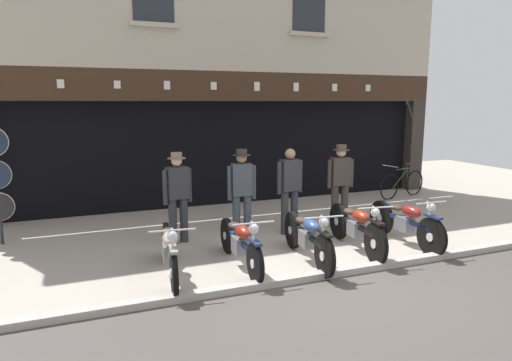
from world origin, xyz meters
The scene contains 13 objects.
ground centered at (0.00, -0.98, -0.04)m, with size 23.72×22.00×0.18m.
shop_facade centered at (0.00, 6.98, 1.79)m, with size 12.02×4.42×6.78m.
motorcycle_left centered at (-2.43, 0.96, 0.42)m, with size 0.62×2.05×0.92m.
motorcycle_center_left centered at (-1.32, 0.95, 0.41)m, with size 0.62×2.05×0.90m.
motorcycle_center centered at (-0.22, 0.78, 0.43)m, with size 0.62×2.06×0.92m.
motorcycle_center_right centered at (0.83, 0.96, 0.44)m, with size 0.62×2.09×0.94m.
motorcycle_right centered at (1.86, 0.92, 0.43)m, with size 0.62×2.06×0.93m.
salesman_left centered at (-1.96, 2.55, 0.93)m, with size 0.55×0.33×1.68m.
shopkeeper_center centered at (-0.72, 2.55, 0.94)m, with size 0.56×0.34×1.69m.
salesman_right centered at (0.21, 2.34, 0.94)m, with size 0.56×0.26×1.69m.
assistant_far_right centered at (1.38, 2.37, 0.96)m, with size 0.55×0.33×1.72m.
advert_board_near centered at (2.98, 5.40, 1.75)m, with size 0.65×0.03×1.00m.
leaning_bicycle centered at (4.58, 4.29, 0.38)m, with size 1.74×0.57×0.95m.
Camera 1 is at (-3.58, -5.40, 2.58)m, focal length 31.40 mm.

